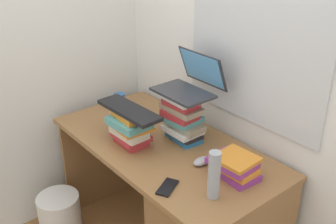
{
  "coord_description": "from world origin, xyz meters",
  "views": [
    {
      "loc": [
        1.58,
        -1.26,
        1.95
      ],
      "look_at": [
        -0.02,
        0.04,
        0.94
      ],
      "focal_mm": 43.96,
      "sensor_mm": 36.0,
      "label": 1
    }
  ],
  "objects_px": {
    "computer_mouse": "(202,161)",
    "keyboard": "(129,110)",
    "laptop": "(191,82)",
    "mug": "(120,101)",
    "book_stack_tall": "(182,117)",
    "water_bottle": "(214,175)",
    "book_stack_keyboard_riser": "(130,128)",
    "book_stack_side": "(235,166)",
    "cell_phone": "(167,187)",
    "wastebasket": "(60,217)"
  },
  "relations": [
    {
      "from": "book_stack_tall",
      "to": "wastebasket",
      "type": "relative_size",
      "value": 0.91
    },
    {
      "from": "computer_mouse",
      "to": "mug",
      "type": "height_order",
      "value": "mug"
    },
    {
      "from": "cell_phone",
      "to": "computer_mouse",
      "type": "bearing_deg",
      "value": 72.93
    },
    {
      "from": "book_stack_tall",
      "to": "cell_phone",
      "type": "xyz_separation_m",
      "value": [
        0.31,
        -0.36,
        -0.14
      ]
    },
    {
      "from": "computer_mouse",
      "to": "water_bottle",
      "type": "distance_m",
      "value": 0.29
    },
    {
      "from": "computer_mouse",
      "to": "mug",
      "type": "distance_m",
      "value": 0.86
    },
    {
      "from": "book_stack_side",
      "to": "cell_phone",
      "type": "distance_m",
      "value": 0.35
    },
    {
      "from": "book_stack_keyboard_riser",
      "to": "wastebasket",
      "type": "height_order",
      "value": "book_stack_keyboard_riser"
    },
    {
      "from": "water_bottle",
      "to": "computer_mouse",
      "type": "bearing_deg",
      "value": 147.4
    },
    {
      "from": "book_stack_side",
      "to": "keyboard",
      "type": "xyz_separation_m",
      "value": [
        -0.6,
        -0.21,
        0.15
      ]
    },
    {
      "from": "book_stack_tall",
      "to": "wastebasket",
      "type": "bearing_deg",
      "value": -132.03
    },
    {
      "from": "book_stack_keyboard_riser",
      "to": "water_bottle",
      "type": "bearing_deg",
      "value": 1.54
    },
    {
      "from": "book_stack_tall",
      "to": "cell_phone",
      "type": "bearing_deg",
      "value": -49.38
    },
    {
      "from": "book_stack_keyboard_riser",
      "to": "keyboard",
      "type": "height_order",
      "value": "keyboard"
    },
    {
      "from": "book_stack_side",
      "to": "keyboard",
      "type": "distance_m",
      "value": 0.65
    },
    {
      "from": "keyboard",
      "to": "cell_phone",
      "type": "relative_size",
      "value": 3.09
    },
    {
      "from": "book_stack_tall",
      "to": "water_bottle",
      "type": "relative_size",
      "value": 1.2
    },
    {
      "from": "book_stack_keyboard_riser",
      "to": "wastebasket",
      "type": "distance_m",
      "value": 0.86
    },
    {
      "from": "laptop",
      "to": "wastebasket",
      "type": "distance_m",
      "value": 1.26
    },
    {
      "from": "book_stack_keyboard_riser",
      "to": "laptop",
      "type": "distance_m",
      "value": 0.42
    },
    {
      "from": "laptop",
      "to": "water_bottle",
      "type": "relative_size",
      "value": 1.37
    },
    {
      "from": "laptop",
      "to": "wastebasket",
      "type": "bearing_deg",
      "value": -129.33
    },
    {
      "from": "book_stack_side",
      "to": "water_bottle",
      "type": "relative_size",
      "value": 1.03
    },
    {
      "from": "book_stack_tall",
      "to": "wastebasket",
      "type": "height_order",
      "value": "book_stack_tall"
    },
    {
      "from": "mug",
      "to": "water_bottle",
      "type": "xyz_separation_m",
      "value": [
        1.09,
        -0.2,
        0.07
      ]
    },
    {
      "from": "computer_mouse",
      "to": "keyboard",
      "type": "bearing_deg",
      "value": -158.82
    },
    {
      "from": "book_stack_tall",
      "to": "keyboard",
      "type": "xyz_separation_m",
      "value": [
        -0.16,
        -0.26,
        0.06
      ]
    },
    {
      "from": "book_stack_keyboard_riser",
      "to": "laptop",
      "type": "relative_size",
      "value": 0.75
    },
    {
      "from": "book_stack_keyboard_riser",
      "to": "computer_mouse",
      "type": "bearing_deg",
      "value": 21.81
    },
    {
      "from": "book_stack_keyboard_riser",
      "to": "water_bottle",
      "type": "xyz_separation_m",
      "value": [
        0.64,
        0.02,
        0.02
      ]
    },
    {
      "from": "book_stack_keyboard_riser",
      "to": "book_stack_side",
      "type": "xyz_separation_m",
      "value": [
        0.59,
        0.22,
        -0.04
      ]
    },
    {
      "from": "cell_phone",
      "to": "wastebasket",
      "type": "distance_m",
      "value": 1.06
    },
    {
      "from": "book_stack_side",
      "to": "cell_phone",
      "type": "bearing_deg",
      "value": -112.52
    },
    {
      "from": "computer_mouse",
      "to": "water_bottle",
      "type": "xyz_separation_m",
      "value": [
        0.23,
        -0.15,
        0.1
      ]
    },
    {
      "from": "laptop",
      "to": "book_stack_tall",
      "type": "bearing_deg",
      "value": -89.81
    },
    {
      "from": "mug",
      "to": "water_bottle",
      "type": "distance_m",
      "value": 1.11
    },
    {
      "from": "book_stack_tall",
      "to": "computer_mouse",
      "type": "relative_size",
      "value": 2.76
    },
    {
      "from": "laptop",
      "to": "computer_mouse",
      "type": "height_order",
      "value": "laptop"
    },
    {
      "from": "laptop",
      "to": "mug",
      "type": "xyz_separation_m",
      "value": [
        -0.59,
        -0.1,
        -0.29
      ]
    },
    {
      "from": "water_bottle",
      "to": "book_stack_keyboard_riser",
      "type": "bearing_deg",
      "value": -178.46
    },
    {
      "from": "book_stack_keyboard_riser",
      "to": "wastebasket",
      "type": "bearing_deg",
      "value": -139.12
    },
    {
      "from": "book_stack_tall",
      "to": "mug",
      "type": "relative_size",
      "value": 2.56
    },
    {
      "from": "book_stack_side",
      "to": "computer_mouse",
      "type": "relative_size",
      "value": 2.36
    },
    {
      "from": "mug",
      "to": "water_bottle",
      "type": "relative_size",
      "value": 0.47
    },
    {
      "from": "cell_phone",
      "to": "keyboard",
      "type": "bearing_deg",
      "value": 139.8
    },
    {
      "from": "computer_mouse",
      "to": "wastebasket",
      "type": "bearing_deg",
      "value": -148.09
    },
    {
      "from": "book_stack_side",
      "to": "keyboard",
      "type": "height_order",
      "value": "keyboard"
    },
    {
      "from": "laptop",
      "to": "wastebasket",
      "type": "height_order",
      "value": "laptop"
    },
    {
      "from": "book_stack_keyboard_riser",
      "to": "cell_phone",
      "type": "height_order",
      "value": "book_stack_keyboard_riser"
    },
    {
      "from": "book_stack_side",
      "to": "laptop",
      "type": "bearing_deg",
      "value": 167.22
    }
  ]
}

